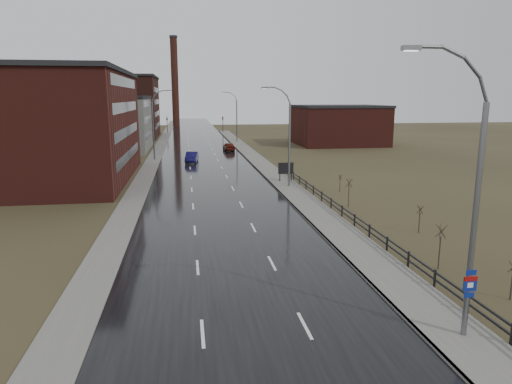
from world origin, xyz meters
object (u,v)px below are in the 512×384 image
object	(u,v)px
billboard	(286,169)
car_far	(229,147)
streetlight_main	(469,202)
car_near	(192,157)

from	to	relation	value
billboard	car_far	xyz separation A→B (m)	(-3.74, 34.05, -0.83)
streetlight_main	car_far	world-z (taller)	streetlight_main
billboard	car_far	size ratio (longest dim) A/B	0.51
streetlight_main	car_near	world-z (taller)	streetlight_main
car_near	streetlight_main	bearing A→B (deg)	-72.92
streetlight_main	billboard	size ratio (longest dim) A/B	4.96
streetlight_main	car_far	distance (m)	71.42
billboard	car_far	world-z (taller)	billboard
streetlight_main	car_near	xyz separation A→B (m)	(-10.43, 56.27, -5.24)
car_far	billboard	bearing A→B (deg)	94.06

